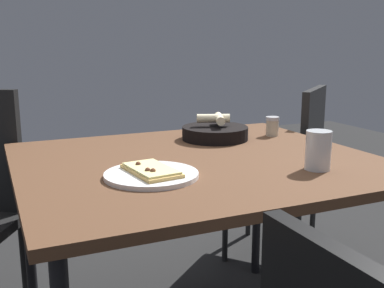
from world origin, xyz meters
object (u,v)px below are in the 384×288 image
at_px(dining_table, 198,175).
at_px(chair_spare, 289,163).
at_px(bread_basket, 215,132).
at_px(pepper_shaker, 272,127).
at_px(beer_glass, 318,152).
at_px(pizza_plate, 151,174).

distance_m(dining_table, chair_spare, 0.96).
xyz_separation_m(dining_table, bread_basket, (0.26, -0.20, 0.09)).
xyz_separation_m(bread_basket, pepper_shaker, (-0.03, -0.25, 0.01)).
xyz_separation_m(beer_glass, pepper_shaker, (0.51, -0.17, -0.02)).
distance_m(bread_basket, pepper_shaker, 0.26).
xyz_separation_m(dining_table, beer_glass, (-0.28, -0.28, 0.11)).
distance_m(pizza_plate, chair_spare, 1.24).
bearing_deg(chair_spare, bread_basket, 116.27).
bearing_deg(bread_basket, dining_table, 143.11).
distance_m(pizza_plate, bread_basket, 0.58).
height_order(bread_basket, chair_spare, chair_spare).
height_order(dining_table, bread_basket, bread_basket).
relative_size(bread_basket, pepper_shaker, 3.29).
bearing_deg(dining_table, pepper_shaker, -62.77).
distance_m(pizza_plate, pepper_shaker, 0.77).
relative_size(dining_table, chair_spare, 1.29).
relative_size(pizza_plate, beer_glass, 2.27).
height_order(pizza_plate, chair_spare, chair_spare).
bearing_deg(pepper_shaker, beer_glass, 161.46).
relative_size(beer_glass, pepper_shaker, 1.50).
bearing_deg(pizza_plate, bread_basket, -45.28).
relative_size(pepper_shaker, chair_spare, 0.09).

